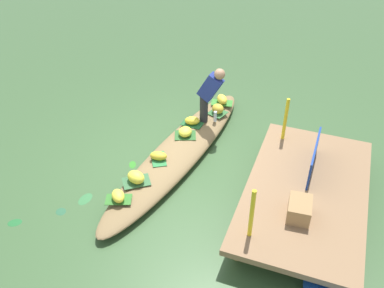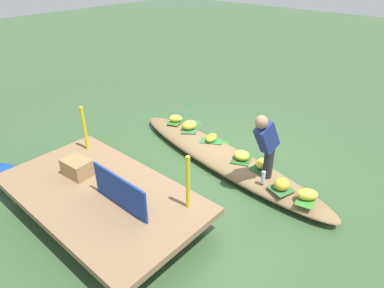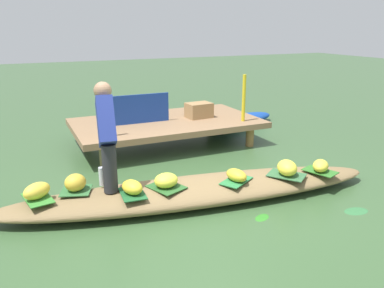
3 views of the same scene
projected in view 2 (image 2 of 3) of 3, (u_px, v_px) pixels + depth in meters
canal_water at (223, 164)px, 6.37m from camera, size 40.00×40.00×0.00m
dock_platform at (101, 194)px, 4.96m from camera, size 3.20×1.80×0.43m
vendor_boat at (223, 158)px, 6.31m from camera, size 4.74×1.48×0.25m
moored_boat at (11, 177)px, 5.78m from camera, size 1.95×1.02×0.24m
leaf_mat_0 at (241, 159)px, 6.03m from camera, size 0.44×0.48×0.01m
banana_bunch_0 at (242, 155)px, 5.99m from camera, size 0.32×0.30×0.16m
leaf_mat_1 at (281, 189)px, 5.27m from camera, size 0.41×0.41×0.01m
banana_bunch_1 at (282, 184)px, 5.22m from camera, size 0.34×0.34×0.20m
leaf_mat_2 at (189, 129)px, 7.07m from camera, size 0.51×0.53×0.01m
banana_bunch_2 at (189, 125)px, 7.03m from camera, size 0.33×0.37×0.19m
leaf_mat_3 at (211, 141)px, 6.63m from camera, size 0.49×0.42×0.01m
banana_bunch_3 at (211, 138)px, 6.59m from camera, size 0.24×0.33×0.14m
leaf_mat_4 at (261, 167)px, 5.81m from camera, size 0.28×0.42×0.01m
banana_bunch_4 at (262, 163)px, 5.77m from camera, size 0.27×0.33×0.15m
leaf_mat_5 at (306, 199)px, 5.06m from camera, size 0.33×0.48×0.01m
banana_bunch_5 at (307, 194)px, 5.01m from camera, size 0.37×0.34×0.17m
leaf_mat_6 at (176, 121)px, 7.39m from camera, size 0.37×0.46×0.01m
banana_bunch_6 at (176, 118)px, 7.35m from camera, size 0.34×0.33×0.15m
vendor_person at (266, 142)px, 5.19m from camera, size 0.25×0.53×1.19m
water_bottle at (263, 177)px, 5.36m from camera, size 0.06×0.06×0.22m
market_banner at (120, 192)px, 4.52m from camera, size 1.07×0.04×0.49m
railing_post_west at (188, 183)px, 4.44m from camera, size 0.06×0.06×0.81m
railing_post_east at (85, 128)px, 5.81m from camera, size 0.06×0.06×0.81m
produce_crate at (77, 167)px, 5.24m from camera, size 0.46×0.35×0.27m
drifting_plant_0 at (191, 104)px, 8.88m from camera, size 0.25×0.27×0.01m
drifting_plant_1 at (196, 122)px, 7.92m from camera, size 0.31×0.21×0.01m
drifting_plant_2 at (225, 142)px, 7.10m from camera, size 0.24×0.21×0.01m
drifting_plant_3 at (190, 115)px, 8.28m from camera, size 0.23×0.23×0.01m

